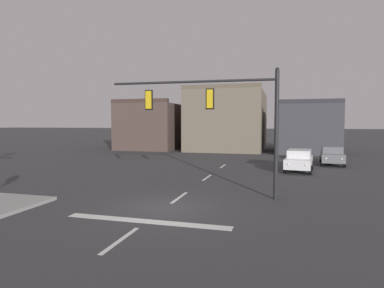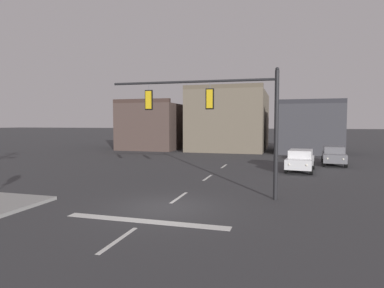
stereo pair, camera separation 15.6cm
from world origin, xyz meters
name	(u,v)px [view 2 (the right image)]	position (x,y,z in m)	size (l,w,h in m)	color
ground_plane	(164,208)	(0.00, 0.00, 0.00)	(400.00, 400.00, 0.00)	#353538
stop_bar_paint	(145,221)	(0.00, -2.00, 0.00)	(6.40, 0.50, 0.01)	silver
lane_centreline	(179,197)	(0.00, 2.00, 0.00)	(0.16, 26.40, 0.01)	silver
signal_mast_near_side	(222,110)	(1.96, 2.78, 4.24)	(8.33, 0.49, 6.21)	black
car_lot_nearside	(334,155)	(8.97, 17.48, 0.86)	(2.19, 4.56, 1.61)	slate
car_lot_middle	(300,160)	(6.03, 12.76, 0.86)	(2.32, 4.60, 1.61)	silver
building_row	(222,124)	(-3.47, 31.17, 3.47)	(27.99, 13.52, 8.20)	#473833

